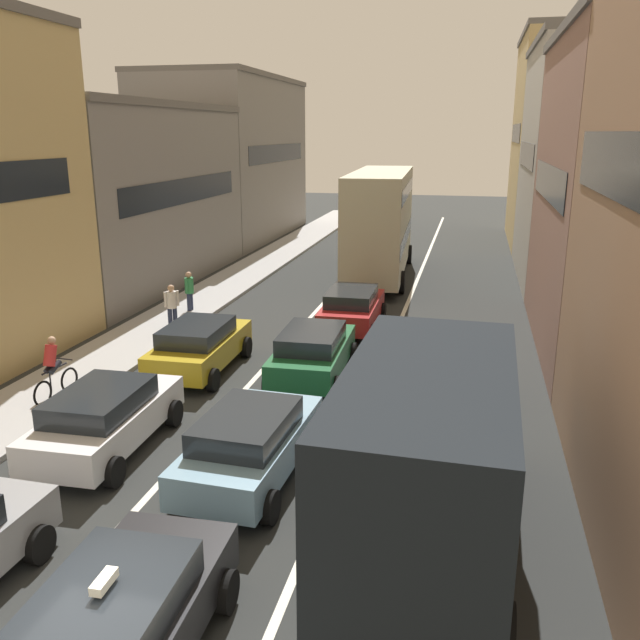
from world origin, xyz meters
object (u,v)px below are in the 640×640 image
taxi_centre_lane_front (116,628)px  pedestrian_near_kerb (172,304)px  sedan_right_lane_behind_truck (440,366)px  cyclist_on_sidewalk (53,369)px  sedan_left_lane_third (200,345)px  hatchback_centre_lane_third (313,352)px  pedestrian_mid_sidewalk (189,290)px  removalist_box_truck (431,445)px  bus_mid_queue_primary (380,219)px  sedan_centre_lane_second (250,443)px  wagon_left_lane_second (105,417)px  coupe_centre_lane_fourth (352,308)px

taxi_centre_lane_front → pedestrian_near_kerb: (-6.13, 14.73, 0.15)m
sedan_right_lane_behind_truck → cyclist_on_sidewalk: cyclist_on_sidewalk is taller
sedan_left_lane_third → sedan_right_lane_behind_truck: size_ratio=0.99×
hatchback_centre_lane_third → pedestrian_mid_sidewalk: size_ratio=2.62×
removalist_box_truck → sedan_right_lane_behind_truck: bearing=3.1°
bus_mid_queue_primary → cyclist_on_sidewalk: 18.31m
sedan_centre_lane_second → taxi_centre_lane_front: bearing=-177.1°
removalist_box_truck → bus_mid_queue_primary: bearing=11.7°
taxi_centre_lane_front → bus_mid_queue_primary: bearing=-1.1°
taxi_centre_lane_front → pedestrian_near_kerb: 15.96m
wagon_left_lane_second → coupe_centre_lane_fourth: 11.09m
taxi_centre_lane_front → wagon_left_lane_second: size_ratio=1.00×
sedan_centre_lane_second → bus_mid_queue_primary: bearing=3.3°
sedan_centre_lane_second → pedestrian_mid_sidewalk: (-6.43, 11.64, 0.15)m
removalist_box_truck → taxi_centre_lane_front: (-3.65, -3.64, -1.18)m
bus_mid_queue_primary → pedestrian_near_kerb: size_ratio=6.40×
wagon_left_lane_second → hatchback_centre_lane_third: same height
taxi_centre_lane_front → sedan_right_lane_behind_truck: size_ratio=0.99×
wagon_left_lane_second → coupe_centre_lane_fourth: (3.60, 10.49, 0.00)m
taxi_centre_lane_front → coupe_centre_lane_fourth: (0.07, 16.27, -0.00)m
coupe_centre_lane_fourth → pedestrian_near_kerb: pedestrian_near_kerb is taller
sedan_right_lane_behind_truck → cyclist_on_sidewalk: size_ratio=2.53×
hatchback_centre_lane_third → pedestrian_near_kerb: bearing=57.7°
taxi_centre_lane_front → hatchback_centre_lane_third: size_ratio=1.00×
sedan_right_lane_behind_truck → bus_mid_queue_primary: (-3.68, 14.44, 2.03)m
sedan_centre_lane_second → pedestrian_near_kerb: size_ratio=2.64×
wagon_left_lane_second → bus_mid_queue_primary: bearing=-10.9°
sedan_left_lane_third → bus_mid_queue_primary: (3.29, 14.25, 2.03)m
wagon_left_lane_second → coupe_centre_lane_fourth: bearing=-20.2°
removalist_box_truck → bus_mid_queue_primary: size_ratio=0.73×
sedan_centre_lane_second → sedan_left_lane_third: same height
wagon_left_lane_second → pedestrian_near_kerb: (-2.61, 8.95, 0.15)m
coupe_centre_lane_fourth → removalist_box_truck: bearing=-165.1°
sedan_centre_lane_second → sedan_right_lane_behind_truck: size_ratio=1.00×
removalist_box_truck → sedan_right_lane_behind_truck: 7.28m
hatchback_centre_lane_third → pedestrian_near_kerb: (-5.99, 3.55, 0.15)m
sedan_left_lane_third → pedestrian_near_kerb: 4.55m
taxi_centre_lane_front → pedestrian_mid_sidewalk: same height
wagon_left_lane_second → hatchback_centre_lane_third: size_ratio=1.00×
sedan_left_lane_third → cyclist_on_sidewalk: size_ratio=2.51×
pedestrian_near_kerb → coupe_centre_lane_fourth: bearing=62.1°
coupe_centre_lane_fourth → sedan_centre_lane_second: bearing=178.6°
bus_mid_queue_primary → sedan_right_lane_behind_truck: bearing=-168.7°
sedan_right_lane_behind_truck → bus_mid_queue_primary: bearing=16.7°
cyclist_on_sidewalk → pedestrian_near_kerb: (0.27, 6.59, 0.10)m
removalist_box_truck → hatchback_centre_lane_third: 8.53m
sedan_centre_lane_second → coupe_centre_lane_fourth: bearing=2.2°
removalist_box_truck → sedan_left_lane_third: bearing=45.7°
sedan_right_lane_behind_truck → coupe_centre_lane_fourth: bearing=34.2°
hatchback_centre_lane_third → coupe_centre_lane_fourth: size_ratio=1.01×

